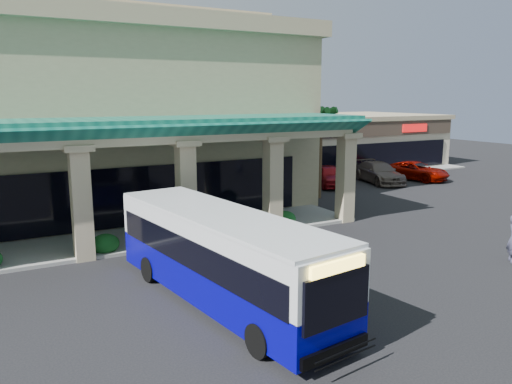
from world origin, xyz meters
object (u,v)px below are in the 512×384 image
car_silver (329,176)px  car_red (379,172)px  transit_bus (222,258)px  car_gray (416,171)px

car_silver → car_red: size_ratio=0.84×
transit_bus → car_red: bearing=28.8°
transit_bus → car_silver: transit_bus is taller
car_silver → car_red: (4.33, -0.59, 0.01)m
car_silver → car_gray: 7.99m
car_gray → car_red: bearing=160.7°
transit_bus → car_gray: transit_bus is taller
car_red → car_gray: size_ratio=1.05×
car_red → car_gray: car_red is taller
transit_bus → car_silver: 22.56m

